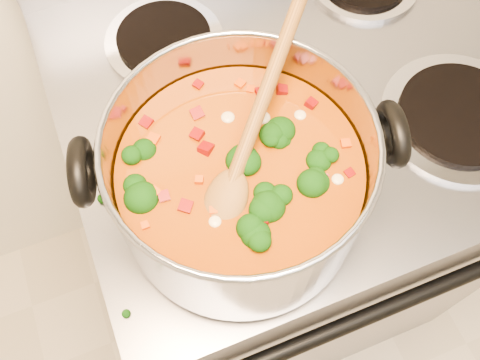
% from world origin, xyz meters
% --- Properties ---
extents(electric_range, '(0.73, 0.66, 1.08)m').
position_xyz_m(electric_range, '(-0.05, 1.16, 0.47)').
color(electric_range, gray).
rests_on(electric_range, ground).
extents(stockpot, '(0.36, 0.30, 0.18)m').
position_xyz_m(stockpot, '(-0.22, 1.00, 1.01)').
color(stockpot, '#9D9DA5').
rests_on(stockpot, electric_range).
extents(wooden_spoon, '(0.23, 0.24, 0.11)m').
position_xyz_m(wooden_spoon, '(-0.20, 1.01, 1.06)').
color(wooden_spoon, brown).
rests_on(wooden_spoon, stockpot).
extents(cooktop_crumbs, '(0.31, 0.26, 0.01)m').
position_xyz_m(cooktop_crumbs, '(-0.14, 0.93, 0.92)').
color(cooktop_crumbs, black).
rests_on(cooktop_crumbs, electric_range).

